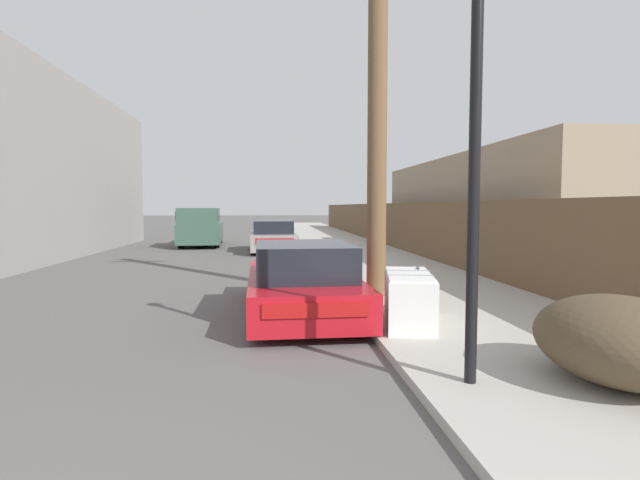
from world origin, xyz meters
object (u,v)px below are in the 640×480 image
(discarded_fridge, at_px, (409,298))
(brush_pile, at_px, (619,340))
(utility_pole, at_px, (378,90))
(parked_sports_car_red, at_px, (302,282))
(car_parked_mid, at_px, (273,237))
(street_lamp, at_px, (476,111))
(pickup_truck, at_px, (201,227))

(discarded_fridge, distance_m, brush_pile, 3.09)
(brush_pile, bearing_deg, utility_pole, 104.90)
(discarded_fridge, relative_size, parked_sports_car_red, 0.40)
(car_parked_mid, xyz_separation_m, street_lamp, (1.94, -16.54, 2.24))
(brush_pile, bearing_deg, car_parked_mid, 101.67)
(pickup_truck, bearing_deg, street_lamp, 101.82)
(utility_pole, bearing_deg, discarded_fridge, -90.74)
(car_parked_mid, relative_size, brush_pile, 2.35)
(discarded_fridge, distance_m, utility_pole, 4.51)
(car_parked_mid, bearing_deg, discarded_fridge, -83.81)
(car_parked_mid, bearing_deg, pickup_truck, 133.56)
(utility_pole, distance_m, street_lamp, 5.29)
(pickup_truck, bearing_deg, brush_pile, 105.64)
(car_parked_mid, height_order, street_lamp, street_lamp)
(parked_sports_car_red, xyz_separation_m, utility_pole, (1.59, 1.13, 3.66))
(street_lamp, xyz_separation_m, brush_pile, (1.51, -0.15, -2.30))
(discarded_fridge, xyz_separation_m, brush_pile, (1.43, -2.73, 0.05))
(car_parked_mid, distance_m, street_lamp, 16.81)
(pickup_truck, bearing_deg, utility_pole, 107.05)
(pickup_truck, distance_m, utility_pole, 16.18)
(street_lamp, bearing_deg, discarded_fridge, 88.27)
(discarded_fridge, xyz_separation_m, parked_sports_car_red, (-1.56, 1.39, 0.07))
(street_lamp, bearing_deg, car_parked_mid, 96.68)
(parked_sports_car_red, height_order, street_lamp, street_lamp)
(discarded_fridge, relative_size, pickup_truck, 0.33)
(pickup_truck, height_order, brush_pile, pickup_truck)
(utility_pole, bearing_deg, car_parked_mid, 100.15)
(street_lamp, relative_size, brush_pile, 2.48)
(car_parked_mid, height_order, utility_pole, utility_pole)
(car_parked_mid, distance_m, pickup_truck, 4.87)
(parked_sports_car_red, xyz_separation_m, brush_pile, (2.99, -4.13, -0.02))
(car_parked_mid, xyz_separation_m, pickup_truck, (-3.47, 3.40, 0.30))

